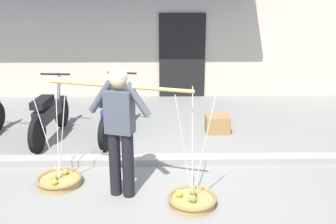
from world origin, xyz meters
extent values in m
plane|color=gray|center=(0.00, 0.00, 0.00)|extent=(90.00, 90.00, 0.00)
cube|color=gray|center=(0.00, 0.70, 0.05)|extent=(20.00, 0.24, 0.10)
cylinder|color=black|center=(-0.33, -0.28, 0.43)|extent=(0.15, 0.15, 0.86)
cylinder|color=black|center=(-0.50, -0.23, 0.43)|extent=(0.15, 0.15, 0.86)
cube|color=#474C56|center=(-0.42, -0.25, 1.13)|extent=(0.38, 0.29, 0.54)
sphere|color=#E0B78E|center=(-0.42, -0.25, 1.53)|extent=(0.21, 0.21, 0.21)
sphere|color=silver|center=(-0.42, -0.25, 1.58)|extent=(0.22, 0.22, 0.22)
cylinder|color=#474C56|center=(-0.19, -0.33, 1.30)|extent=(0.35, 0.19, 0.43)
cylinder|color=#474C56|center=(-0.64, -0.18, 1.30)|extent=(0.35, 0.19, 0.43)
cylinder|color=tan|center=(-0.42, -0.25, 1.45)|extent=(1.78, 0.60, 0.04)
cylinder|color=#B2894C|center=(0.47, -0.53, 0.04)|extent=(0.56, 0.56, 0.09)
torus|color=olive|center=(0.47, -0.53, 0.10)|extent=(0.61, 0.61, 0.05)
sphere|color=#76B645|center=(0.45, -0.60, 0.13)|extent=(0.08, 0.08, 0.08)
sphere|color=yellow|center=(0.31, -0.49, 0.14)|extent=(0.09, 0.09, 0.09)
sphere|color=#639A3B|center=(0.47, -0.62, 0.13)|extent=(0.09, 0.09, 0.09)
sphere|color=#AF201B|center=(0.48, -0.54, 0.14)|extent=(0.09, 0.09, 0.09)
sphere|color=#669D3C|center=(0.47, -0.53, 0.18)|extent=(0.08, 0.08, 0.08)
cylinder|color=silver|center=(0.47, -0.40, 0.77)|extent=(0.01, 0.27, 1.36)
cylinder|color=silver|center=(0.36, -0.60, 0.77)|extent=(0.24, 0.14, 1.36)
cylinder|color=silver|center=(0.58, -0.60, 0.77)|extent=(0.24, 0.14, 1.36)
cylinder|color=#B2894C|center=(-1.30, 0.02, 0.04)|extent=(0.56, 0.56, 0.09)
torus|color=olive|center=(-1.30, 0.02, 0.10)|extent=(0.61, 0.61, 0.05)
sphere|color=gold|center=(-1.24, 0.16, 0.13)|extent=(0.08, 0.08, 0.08)
sphere|color=#73B244|center=(-1.35, -0.02, 0.13)|extent=(0.09, 0.09, 0.09)
sphere|color=gold|center=(-1.32, -0.15, 0.13)|extent=(0.08, 0.08, 0.08)
cylinder|color=silver|center=(-1.30, 0.15, 0.77)|extent=(0.01, 0.27, 1.36)
cylinder|color=silver|center=(-1.41, -0.04, 0.77)|extent=(0.24, 0.14, 1.36)
cylinder|color=silver|center=(-1.19, -0.04, 0.77)|extent=(0.24, 0.14, 1.36)
cylinder|color=black|center=(-1.81, 2.39, 0.29)|extent=(0.13, 0.58, 0.58)
cylinder|color=black|center=(-1.91, 1.16, 0.29)|extent=(0.13, 0.58, 0.58)
cube|color=black|center=(-1.81, 2.39, 0.55)|extent=(0.16, 0.29, 0.06)
cube|color=black|center=(-1.87, 1.67, 0.51)|extent=(0.28, 0.91, 0.24)
cube|color=black|center=(-1.88, 1.49, 0.75)|extent=(0.27, 0.58, 0.12)
cylinder|color=slate|center=(-1.82, 2.29, 0.68)|extent=(0.09, 0.30, 0.76)
cylinder|color=black|center=(-1.82, 2.21, 1.07)|extent=(0.54, 0.08, 0.04)
sphere|color=silver|center=(-1.81, 2.37, 0.93)|extent=(0.11, 0.11, 0.11)
cylinder|color=black|center=(-0.58, 2.47, 0.29)|extent=(0.19, 0.58, 0.58)
cylinder|color=black|center=(-0.82, 1.25, 0.29)|extent=(0.19, 0.58, 0.58)
cube|color=navy|center=(-0.58, 2.47, 0.55)|extent=(0.19, 0.30, 0.06)
cube|color=navy|center=(-0.72, 1.76, 0.51)|extent=(0.37, 0.92, 0.24)
cube|color=black|center=(-0.75, 1.58, 0.75)|extent=(0.32, 0.59, 0.12)
cylinder|color=slate|center=(-0.60, 2.37, 0.68)|extent=(0.12, 0.30, 0.76)
cylinder|color=black|center=(-0.62, 2.29, 1.07)|extent=(0.54, 0.14, 0.04)
sphere|color=silver|center=(-0.59, 2.45, 0.93)|extent=(0.11, 0.11, 0.11)
cube|color=beige|center=(-1.34, 7.07, 2.10)|extent=(13.00, 5.00, 4.20)
cube|color=black|center=(0.61, 4.55, 1.00)|extent=(1.10, 0.06, 2.00)
cube|color=olive|center=(1.14, 2.02, 0.16)|extent=(0.44, 0.36, 0.32)
camera|label=1|loc=(0.08, -4.80, 2.57)|focal=41.91mm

